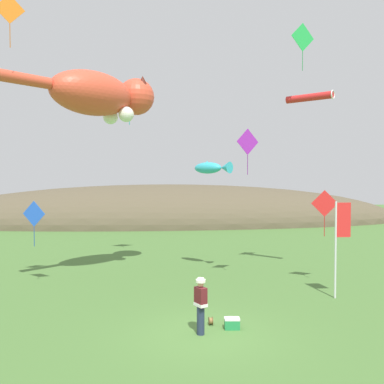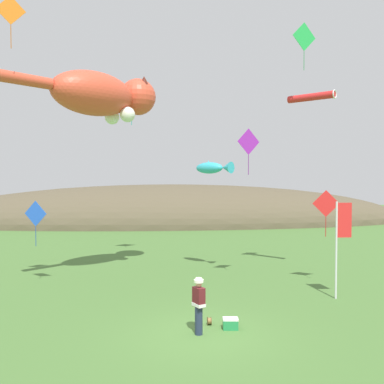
{
  "view_description": "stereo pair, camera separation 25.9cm",
  "coord_description": "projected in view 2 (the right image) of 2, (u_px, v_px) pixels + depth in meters",
  "views": [
    {
      "loc": [
        -1.66,
        -13.01,
        4.89
      ],
      "look_at": [
        0.0,
        4.0,
        4.31
      ],
      "focal_mm": 40.0,
      "sensor_mm": 36.0,
      "label": 1
    },
    {
      "loc": [
        -1.4,
        -13.03,
        4.89
      ],
      "look_at": [
        0.0,
        4.0,
        4.31
      ],
      "focal_mm": 40.0,
      "sensor_mm": 36.0,
      "label": 2
    }
  ],
  "objects": [
    {
      "name": "kite_giant_cat",
      "position": [
        104.0,
        96.0,
        20.33
      ],
      "size": [
        6.33,
        5.84,
        2.42
      ],
      "color": "#E04C33"
    },
    {
      "name": "kite_diamond_orange",
      "position": [
        11.0,
        11.0,
        16.37
      ],
      "size": [
        1.06,
        0.36,
        2.01
      ],
      "color": "orange"
    },
    {
      "name": "kite_diamond_teal",
      "position": [
        132.0,
        96.0,
        24.69
      ],
      "size": [
        1.54,
        0.23,
        2.45
      ],
      "color": "#19BFBF"
    },
    {
      "name": "kite_diamond_red",
      "position": [
        326.0,
        204.0,
        19.33
      ],
      "size": [
        1.2,
        0.21,
        2.12
      ],
      "color": "red"
    },
    {
      "name": "kite_diamond_green",
      "position": [
        304.0,
        37.0,
        20.07
      ],
      "size": [
        1.26,
        0.47,
        2.24
      ],
      "color": "green"
    },
    {
      "name": "distant_hill_ridge",
      "position": [
        170.0,
        222.0,
        46.51
      ],
      "size": [
        52.5,
        15.14,
        8.28
      ],
      "color": "brown",
      "rests_on": "ground"
    },
    {
      "name": "kite_diamond_violet",
      "position": [
        249.0,
        142.0,
        19.31
      ],
      "size": [
        1.11,
        0.48,
        2.09
      ],
      "color": "purple"
    },
    {
      "name": "picnic_cooler",
      "position": [
        230.0,
        324.0,
        13.76
      ],
      "size": [
        0.52,
        0.37,
        0.36
      ],
      "color": "#268C4C",
      "rests_on": "ground"
    },
    {
      "name": "festival_banner_pole",
      "position": [
        340.0,
        235.0,
        17.14
      ],
      "size": [
        0.66,
        0.08,
        3.93
      ],
      "color": "silver",
      "rests_on": "ground"
    },
    {
      "name": "festival_attendant",
      "position": [
        199.0,
        304.0,
        13.26
      ],
      "size": [
        0.43,
        0.49,
        1.77
      ],
      "color": "#232D47",
      "rests_on": "ground"
    },
    {
      "name": "kite_fish_windsock",
      "position": [
        213.0,
        168.0,
        21.88
      ],
      "size": [
        1.99,
        2.0,
        0.68
      ],
      "color": "#33B2CC"
    },
    {
      "name": "kite_tube_streamer",
      "position": [
        312.0,
        97.0,
        20.85
      ],
      "size": [
        1.99,
        1.94,
        0.44
      ],
      "color": "red"
    },
    {
      "name": "ground_plane",
      "position": [
        203.0,
        335.0,
        13.26
      ],
      "size": [
        120.0,
        120.0,
        0.0
      ],
      "primitive_type": "plane",
      "color": "#477033"
    },
    {
      "name": "kite_spool",
      "position": [
        209.0,
        321.0,
        14.15
      ],
      "size": [
        0.13,
        0.27,
        0.27
      ],
      "color": "olive",
      "rests_on": "ground"
    },
    {
      "name": "kite_diamond_blue",
      "position": [
        36.0,
        214.0,
        19.38
      ],
      "size": [
        1.09,
        0.45,
        2.07
      ],
      "color": "blue"
    }
  ]
}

